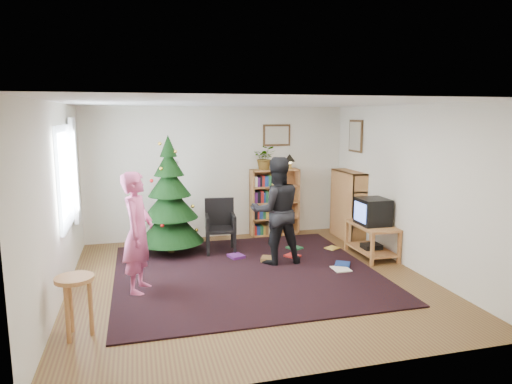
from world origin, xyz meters
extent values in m
plane|color=brown|center=(0.00, 0.00, 0.00)|extent=(5.00, 5.00, 0.00)
plane|color=white|center=(0.00, 0.00, 2.50)|extent=(5.00, 5.00, 0.00)
cube|color=silver|center=(0.00, 2.50, 1.25)|extent=(5.00, 0.02, 2.50)
cube|color=silver|center=(0.00, -2.50, 1.25)|extent=(5.00, 0.02, 2.50)
cube|color=silver|center=(-2.50, 0.00, 1.25)|extent=(0.02, 5.00, 2.50)
cube|color=silver|center=(2.50, 0.00, 1.25)|extent=(0.02, 5.00, 2.50)
cube|color=black|center=(0.00, 0.30, 0.01)|extent=(3.80, 3.60, 0.02)
cube|color=silver|center=(-2.47, 0.60, 1.50)|extent=(0.04, 1.20, 1.40)
cube|color=silver|center=(-2.43, 1.30, 1.50)|extent=(0.06, 0.35, 1.60)
cube|color=#4C3319|center=(1.15, 2.48, 1.95)|extent=(0.55, 0.03, 0.42)
cube|color=beige|center=(1.15, 2.48, 1.95)|extent=(0.47, 0.01, 0.34)
cube|color=#4C3319|center=(2.48, 1.75, 1.95)|extent=(0.03, 0.50, 0.60)
cube|color=beige|center=(2.48, 1.75, 1.95)|extent=(0.01, 0.42, 0.52)
cylinder|color=#3F2816|center=(-1.00, 1.57, 0.11)|extent=(0.11, 0.11, 0.22)
cone|color=black|center=(-1.00, 1.57, 0.53)|extent=(1.11, 1.11, 0.63)
cone|color=black|center=(-1.00, 1.57, 0.91)|extent=(0.93, 0.93, 0.56)
cone|color=black|center=(-1.00, 1.57, 1.25)|extent=(0.72, 0.72, 0.49)
cone|color=black|center=(-1.00, 1.57, 1.56)|extent=(0.50, 0.50, 0.43)
cone|color=black|center=(-1.00, 1.57, 1.84)|extent=(0.29, 0.29, 0.36)
cube|color=#B47A40|center=(1.08, 2.34, 0.65)|extent=(0.95, 0.30, 1.30)
cube|color=#B47A40|center=(1.08, 2.34, 1.29)|extent=(0.95, 0.30, 0.03)
cube|color=#B47A40|center=(2.34, 1.70, 0.65)|extent=(0.30, 0.95, 1.30)
cube|color=#B47A40|center=(2.34, 1.70, 1.29)|extent=(0.30, 0.95, 0.03)
cube|color=#B47A40|center=(2.22, 0.55, 0.53)|extent=(0.54, 0.97, 0.04)
cube|color=#B47A40|center=(1.98, 0.10, 0.26)|extent=(0.05, 0.05, 0.51)
cube|color=#B47A40|center=(2.46, 0.10, 0.26)|extent=(0.05, 0.05, 0.51)
cube|color=#B47A40|center=(1.98, 1.00, 0.26)|extent=(0.05, 0.05, 0.51)
cube|color=#B47A40|center=(2.46, 1.00, 0.26)|extent=(0.05, 0.05, 0.51)
cube|color=#B47A40|center=(2.22, 0.55, 0.12)|extent=(0.50, 0.93, 0.03)
cube|color=black|center=(2.22, 0.55, 0.17)|extent=(0.30, 0.25, 0.08)
cube|color=black|center=(2.22, 0.55, 0.77)|extent=(0.45, 0.50, 0.44)
cube|color=#597CF3|center=(1.99, 0.55, 0.77)|extent=(0.01, 0.39, 0.31)
cube|color=black|center=(-0.18, 1.40, 0.41)|extent=(0.55, 0.55, 0.05)
cube|color=black|center=(-0.18, 1.63, 0.67)|extent=(0.50, 0.10, 0.50)
cube|color=black|center=(-0.40, 1.18, 0.21)|extent=(0.06, 0.06, 0.41)
cube|color=black|center=(0.04, 1.18, 0.21)|extent=(0.06, 0.06, 0.41)
cube|color=black|center=(-0.40, 1.62, 0.21)|extent=(0.06, 0.06, 0.41)
cube|color=black|center=(0.04, 1.62, 0.21)|extent=(0.06, 0.06, 0.41)
cylinder|color=#B47A40|center=(-2.20, -1.18, 0.65)|extent=(0.40, 0.40, 0.04)
cylinder|color=#B47A40|center=(-2.06, -1.18, 0.31)|extent=(0.05, 0.05, 0.62)
cylinder|color=#B47A40|center=(-2.27, -1.05, 0.31)|extent=(0.05, 0.05, 0.62)
cylinder|color=#B47A40|center=(-2.27, -1.30, 0.31)|extent=(0.05, 0.05, 0.62)
imported|color=#C85083|center=(-1.54, -0.04, 0.81)|extent=(0.55, 0.68, 1.62)
imported|color=black|center=(0.58, 0.64, 0.85)|extent=(0.84, 0.66, 1.70)
imported|color=gray|center=(0.88, 2.34, 1.53)|extent=(0.51, 0.47, 0.46)
cylinder|color=#A57F33|center=(1.38, 2.34, 1.35)|extent=(0.09, 0.09, 0.09)
sphere|color=#FFD88C|center=(1.38, 2.34, 1.45)|extent=(0.09, 0.09, 0.09)
cone|color=black|center=(1.38, 2.34, 1.52)|extent=(0.22, 0.22, 0.15)
cube|color=#A51E19|center=(0.92, 0.81, 0.04)|extent=(0.20, 0.20, 0.08)
cube|color=navy|center=(1.54, 0.20, 0.04)|extent=(0.20, 0.20, 0.08)
cube|color=#1E592D|center=(1.11, 1.25, 0.04)|extent=(0.20, 0.20, 0.08)
cube|color=gold|center=(1.76, 1.08, 0.04)|extent=(0.20, 0.20, 0.08)
cube|color=brown|center=(0.46, 0.72, 0.04)|extent=(0.20, 0.20, 0.08)
cube|color=beige|center=(1.42, 0.02, 0.04)|extent=(0.20, 0.20, 0.08)
cube|color=#4C1959|center=(0.01, 1.01, 0.04)|extent=(0.20, 0.20, 0.08)
camera|label=1|loc=(-1.52, -6.07, 2.34)|focal=32.00mm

